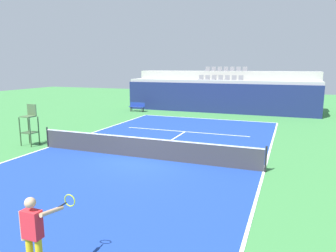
% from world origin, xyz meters
% --- Properties ---
extents(ground_plane, '(80.00, 80.00, 0.00)m').
position_xyz_m(ground_plane, '(0.00, 0.00, 0.00)').
color(ground_plane, '#387A3D').
extents(court_surface, '(11.00, 24.00, 0.01)m').
position_xyz_m(court_surface, '(0.00, 0.00, 0.01)').
color(court_surface, navy).
rests_on(court_surface, ground_plane).
extents(baseline_far, '(11.00, 0.10, 0.00)m').
position_xyz_m(baseline_far, '(0.00, 11.95, 0.01)').
color(baseline_far, white).
rests_on(baseline_far, court_surface).
extents(sideline_left, '(0.10, 24.00, 0.00)m').
position_xyz_m(sideline_left, '(-5.45, 0.00, 0.01)').
color(sideline_left, white).
rests_on(sideline_left, court_surface).
extents(sideline_right, '(0.10, 24.00, 0.00)m').
position_xyz_m(sideline_right, '(5.45, 0.00, 0.01)').
color(sideline_right, white).
rests_on(sideline_right, court_surface).
extents(service_line_far, '(8.26, 0.10, 0.00)m').
position_xyz_m(service_line_far, '(0.00, 6.40, 0.01)').
color(service_line_far, white).
rests_on(service_line_far, court_surface).
extents(centre_service_line, '(0.10, 6.40, 0.00)m').
position_xyz_m(centre_service_line, '(0.00, 3.20, 0.01)').
color(centre_service_line, white).
rests_on(centre_service_line, court_surface).
extents(back_wall, '(17.47, 0.30, 2.67)m').
position_xyz_m(back_wall, '(0.00, 15.38, 1.34)').
color(back_wall, navy).
rests_on(back_wall, ground_plane).
extents(stands_tier_lower, '(17.47, 2.40, 2.94)m').
position_xyz_m(stands_tier_lower, '(0.00, 16.73, 1.47)').
color(stands_tier_lower, '#9E9E99').
rests_on(stands_tier_lower, ground_plane).
extents(stands_tier_upper, '(17.47, 2.40, 3.71)m').
position_xyz_m(stands_tier_upper, '(0.00, 19.13, 1.86)').
color(stands_tier_upper, '#9E9E99').
rests_on(stands_tier_upper, ground_plane).
extents(seating_row_lower, '(4.19, 0.44, 0.44)m').
position_xyz_m(seating_row_lower, '(-0.00, 16.82, 3.06)').
color(seating_row_lower, slate).
rests_on(seating_row_lower, stands_tier_lower).
extents(seating_row_upper, '(4.19, 0.44, 0.44)m').
position_xyz_m(seating_row_upper, '(-0.00, 19.22, 3.84)').
color(seating_row_upper, slate).
rests_on(seating_row_upper, stands_tier_upper).
extents(tennis_net, '(11.08, 0.08, 1.07)m').
position_xyz_m(tennis_net, '(0.00, 0.00, 0.51)').
color(tennis_net, black).
rests_on(tennis_net, court_surface).
extents(player, '(0.69, 0.98, 1.71)m').
position_xyz_m(player, '(1.70, -8.39, 0.98)').
color(player, yellow).
rests_on(player, court_surface).
extents(umpire_chair, '(0.76, 0.66, 2.20)m').
position_xyz_m(umpire_chair, '(-6.70, 0.06, 1.19)').
color(umpire_chair, '#334C2D').
rests_on(umpire_chair, ground_plane).
extents(player_bench, '(1.50, 0.40, 0.85)m').
position_xyz_m(player_bench, '(-7.16, 13.69, 0.51)').
color(player_bench, navy).
rests_on(player_bench, ground_plane).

